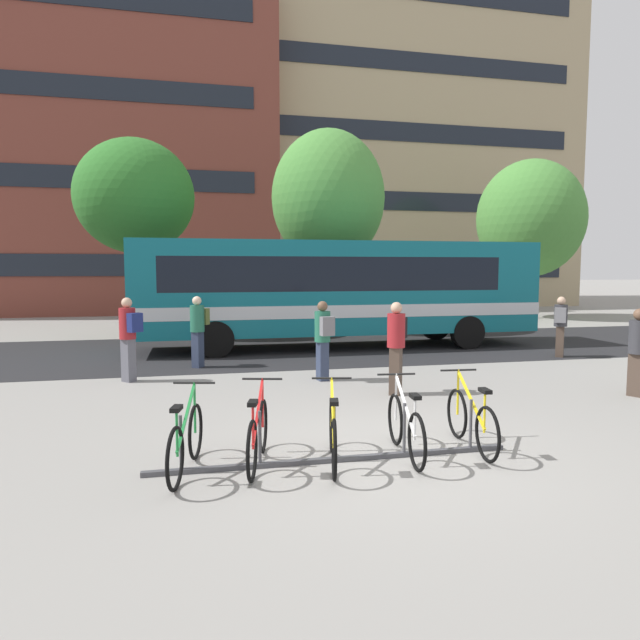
% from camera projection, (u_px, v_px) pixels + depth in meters
% --- Properties ---
extents(ground, '(200.00, 200.00, 0.00)m').
position_uv_depth(ground, '(391.00, 454.00, 7.32)').
color(ground, gray).
extents(bus_lane_asphalt, '(80.00, 7.20, 0.01)m').
position_uv_depth(bus_lane_asphalt, '(279.00, 349.00, 16.82)').
color(bus_lane_asphalt, '#232326').
rests_on(bus_lane_asphalt, ground).
extents(city_bus, '(12.03, 2.61, 3.20)m').
position_uv_depth(city_bus, '(340.00, 289.00, 17.08)').
color(city_bus, '#0F6070').
rests_on(city_bus, ground).
extents(bike_rack, '(4.62, 0.09, 0.70)m').
position_uv_depth(bike_rack, '(334.00, 455.00, 7.01)').
color(bike_rack, '#47474C').
rests_on(bike_rack, ground).
extents(parked_bicycle_green_0, '(0.57, 1.69, 0.99)m').
position_uv_depth(parked_bicycle_green_0, '(186.00, 441.00, 6.60)').
color(parked_bicycle_green_0, black).
rests_on(parked_bicycle_green_0, ground).
extents(parked_bicycle_red_1, '(0.60, 1.68, 0.99)m').
position_uv_depth(parked_bicycle_red_1, '(258.00, 435.00, 6.85)').
color(parked_bicycle_red_1, black).
rests_on(parked_bicycle_red_1, ground).
extents(parked_bicycle_yellow_2, '(0.56, 1.69, 0.99)m').
position_uv_depth(parked_bicycle_yellow_2, '(333.00, 434.00, 6.90)').
color(parked_bicycle_yellow_2, black).
rests_on(parked_bicycle_yellow_2, ground).
extents(parked_bicycle_white_3, '(0.52, 1.72, 0.99)m').
position_uv_depth(parked_bicycle_white_3, '(405.00, 427.00, 7.18)').
color(parked_bicycle_white_3, black).
rests_on(parked_bicycle_white_3, ground).
extents(parked_bicycle_yellow_4, '(0.52, 1.72, 0.99)m').
position_uv_depth(parked_bicycle_yellow_4, '(471.00, 421.00, 7.49)').
color(parked_bicycle_yellow_4, black).
rests_on(parked_bicycle_yellow_4, ground).
extents(commuter_black_pack_0, '(0.55, 0.60, 1.78)m').
position_uv_depth(commuter_black_pack_0, '(396.00, 341.00, 10.72)').
color(commuter_black_pack_0, '#47382D').
rests_on(commuter_black_pack_0, ground).
extents(commuter_grey_pack_1, '(0.57, 0.60, 1.65)m').
position_uv_depth(commuter_grey_pack_1, '(560.00, 322.00, 15.27)').
color(commuter_grey_pack_1, '#47382D').
rests_on(commuter_grey_pack_1, ground).
extents(commuter_black_pack_2, '(0.50, 0.60, 1.66)m').
position_uv_depth(commuter_black_pack_2, '(640.00, 346.00, 10.54)').
color(commuter_black_pack_2, '#47382D').
rests_on(commuter_black_pack_2, ground).
extents(commuter_olive_pack_3, '(0.54, 0.60, 1.74)m').
position_uv_depth(commuter_olive_pack_3, '(198.00, 326.00, 13.68)').
color(commuter_olive_pack_3, '#2D3851').
rests_on(commuter_olive_pack_3, ground).
extents(commuter_grey_pack_4, '(0.40, 0.57, 1.72)m').
position_uv_depth(commuter_grey_pack_4, '(323.00, 335.00, 12.04)').
color(commuter_grey_pack_4, '#2D3851').
rests_on(commuter_grey_pack_4, ground).
extents(commuter_navy_pack_5, '(0.58, 0.59, 1.80)m').
position_uv_depth(commuter_navy_pack_5, '(129.00, 333.00, 11.91)').
color(commuter_navy_pack_5, '#565660').
rests_on(commuter_navy_pack_5, ground).
extents(street_tree_0, '(5.06, 5.06, 7.60)m').
position_uv_depth(street_tree_0, '(530.00, 219.00, 27.04)').
color(street_tree_0, brown).
rests_on(street_tree_0, ground).
extents(street_tree_1, '(4.11, 4.11, 6.92)m').
position_uv_depth(street_tree_1, '(135.00, 197.00, 19.71)').
color(street_tree_1, brown).
rests_on(street_tree_1, ground).
extents(street_tree_2, '(4.23, 4.23, 7.57)m').
position_uv_depth(street_tree_2, '(328.00, 198.00, 21.11)').
color(street_tree_2, brown).
rests_on(street_tree_2, ground).
extents(building_left_wing, '(22.61, 11.22, 17.22)m').
position_uv_depth(building_left_wing, '(72.00, 161.00, 32.61)').
color(building_left_wing, brown).
rests_on(building_left_wing, ground).
extents(building_right_wing, '(26.61, 13.59, 23.97)m').
position_uv_depth(building_right_wing, '(354.00, 130.00, 39.13)').
color(building_right_wing, tan).
rests_on(building_right_wing, ground).
extents(building_centre_block, '(15.30, 12.43, 15.49)m').
position_uv_depth(building_centre_block, '(265.00, 205.00, 47.62)').
color(building_centre_block, brown).
rests_on(building_centre_block, ground).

